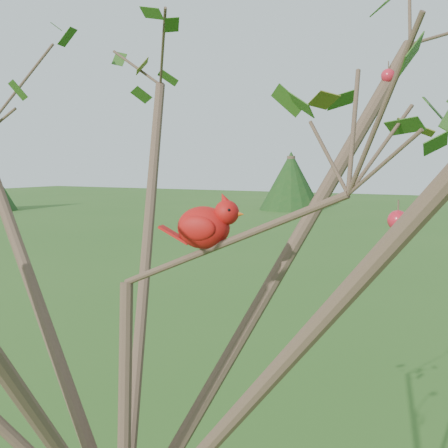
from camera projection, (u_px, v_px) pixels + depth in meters
name	position (u px, v px, depth m)	size (l,w,h in m)	color
crabapple_tree	(118.00, 224.00, 1.31)	(2.35, 2.05, 2.95)	#3C2E20
cardinal	(206.00, 225.00, 1.32)	(0.21, 0.12, 0.15)	#AE100E
distant_trees	(355.00, 182.00, 23.68)	(39.94, 13.54, 3.09)	#3C2E20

